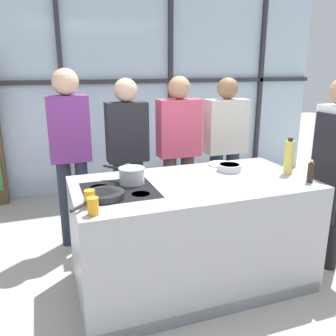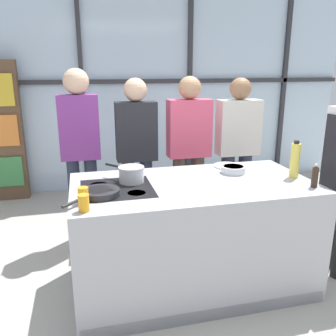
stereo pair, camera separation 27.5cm
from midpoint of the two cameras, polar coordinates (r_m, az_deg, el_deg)
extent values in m
plane|color=#ADA89E|center=(3.13, 1.17, -17.77)|extent=(18.00, 18.00, 0.00)
cube|color=silver|center=(5.21, -9.49, 12.00)|extent=(6.40, 0.04, 2.80)
cube|color=#2D2D33|center=(5.15, -9.46, 13.52)|extent=(6.40, 0.06, 0.06)
cube|color=#2D2D33|center=(5.07, -18.10, 11.35)|extent=(0.06, 0.06, 2.80)
cube|color=#2D2D33|center=(5.35, -1.09, 12.31)|extent=(0.06, 0.06, 2.80)
cube|color=#2D2D33|center=(6.02, 13.25, 12.31)|extent=(0.06, 0.06, 2.80)
cube|color=#A8AAB2|center=(2.91, 1.22, -10.53)|extent=(1.85, 0.96, 0.88)
cube|color=black|center=(2.61, -10.82, -3.69)|extent=(0.52, 0.52, 0.01)
cube|color=black|center=(2.76, 4.88, -21.90)|extent=(1.81, 0.03, 0.10)
cylinder|color=#38383D|center=(2.47, -13.22, -4.85)|extent=(0.13, 0.13, 0.01)
cylinder|color=#38383D|center=(2.51, -7.55, -4.26)|extent=(0.13, 0.13, 0.01)
cylinder|color=#38383D|center=(2.71, -13.86, -3.07)|extent=(0.13, 0.13, 0.01)
cylinder|color=#38383D|center=(2.74, -8.67, -2.55)|extent=(0.13, 0.13, 0.01)
cylinder|color=black|center=(3.39, 23.04, -8.40)|extent=(0.12, 0.12, 0.83)
cylinder|color=black|center=(3.50, 21.15, -7.39)|extent=(0.12, 0.12, 0.83)
cube|color=black|center=(3.22, 21.71, -0.04)|extent=(0.02, 0.33, 0.91)
cylinder|color=#232838|center=(3.70, -15.52, -5.33)|extent=(0.12, 0.12, 0.86)
cylinder|color=#232838|center=(3.70, -18.16, -5.58)|extent=(0.12, 0.12, 0.86)
cube|color=#7A3384|center=(3.51, -17.81, 5.94)|extent=(0.38, 0.17, 0.62)
sphere|color=#D8AD8C|center=(3.46, -18.43, 12.99)|extent=(0.24, 0.24, 0.24)
cylinder|color=#232838|center=(3.78, -6.99, -4.76)|extent=(0.13, 0.13, 0.82)
cylinder|color=#232838|center=(3.75, -9.74, -5.06)|extent=(0.13, 0.13, 0.82)
cube|color=#232328|center=(3.58, -8.81, 5.69)|extent=(0.41, 0.18, 0.59)
sphere|color=#D8AD8C|center=(3.53, -9.10, 12.24)|extent=(0.23, 0.23, 0.23)
cylinder|color=#47382D|center=(3.93, 1.04, -3.77)|extent=(0.14, 0.14, 0.83)
cylinder|color=#47382D|center=(3.87, -1.76, -4.11)|extent=(0.14, 0.14, 0.83)
cube|color=#DB4C6B|center=(3.72, -0.37, 6.40)|extent=(0.45, 0.20, 0.59)
sphere|color=tan|center=(3.67, -0.38, 12.77)|extent=(0.23, 0.23, 0.23)
cylinder|color=#232838|center=(4.15, 8.26, -2.92)|extent=(0.15, 0.15, 0.82)
cylinder|color=#232838|center=(4.06, 5.67, -3.26)|extent=(0.15, 0.15, 0.82)
cube|color=beige|center=(3.94, 7.32, 6.62)|extent=(0.46, 0.21, 0.59)
sphere|color=#8C6647|center=(3.89, 7.54, 12.56)|extent=(0.23, 0.23, 0.23)
cylinder|color=#232326|center=(2.47, -13.26, -4.28)|extent=(0.26, 0.26, 0.04)
cylinder|color=#B26B2D|center=(2.46, -13.28, -3.88)|extent=(0.21, 0.21, 0.01)
cylinder|color=#232326|center=(2.30, -16.98, -5.80)|extent=(0.17, 0.16, 0.02)
cylinder|color=silver|center=(2.72, -8.73, -1.24)|extent=(0.19, 0.19, 0.12)
cylinder|color=silver|center=(2.70, -8.78, -0.08)|extent=(0.20, 0.20, 0.01)
cylinder|color=black|center=(2.82, -11.68, 0.07)|extent=(0.13, 0.14, 0.02)
cylinder|color=white|center=(3.22, 6.20, 0.56)|extent=(0.25, 0.25, 0.01)
cylinder|color=silver|center=(3.04, 7.29, 0.02)|extent=(0.21, 0.21, 0.06)
cylinder|color=#4C4C51|center=(3.03, 7.30, 0.45)|extent=(0.17, 0.17, 0.01)
cylinder|color=#E0CC4C|center=(3.04, 16.41, 1.60)|extent=(0.07, 0.07, 0.28)
cylinder|color=black|center=(3.01, 16.63, 4.37)|extent=(0.04, 0.04, 0.02)
cylinder|color=#332319|center=(2.87, 19.39, -0.78)|extent=(0.05, 0.05, 0.15)
sphere|color=#B2B2B7|center=(2.84, 19.55, 0.96)|extent=(0.03, 0.03, 0.03)
cylinder|color=orange|center=(2.21, -15.49, -5.98)|extent=(0.07, 0.07, 0.11)
cylinder|color=orange|center=(2.34, -15.77, -4.76)|extent=(0.07, 0.07, 0.11)
camera|label=1|loc=(0.14, -92.86, -0.82)|focal=38.00mm
camera|label=2|loc=(0.14, 87.14, 0.82)|focal=38.00mm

